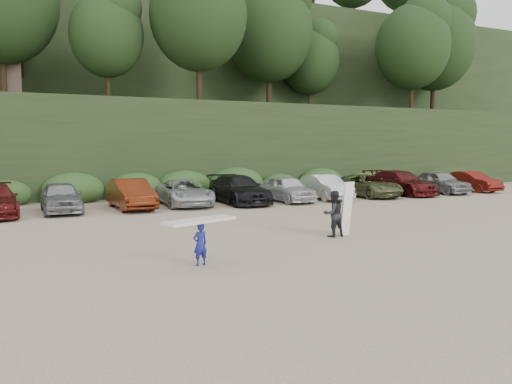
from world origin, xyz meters
name	(u,v)px	position (x,y,z in m)	size (l,w,h in m)	color
ground	(285,237)	(0.00, 0.00, 0.00)	(120.00, 120.00, 0.00)	tan
hillside_backdrop	(108,62)	(-0.26, 35.93, 11.22)	(90.00, 41.50, 28.00)	black
parked_cars	(199,191)	(0.24, 10.06, 0.74)	(39.38, 6.10, 1.65)	#9F9FA3
child_surfer	(200,234)	(-3.93, -2.61, 0.84)	(2.12, 1.25, 1.23)	navy
adult_surfer	(334,213)	(1.61, -0.58, 0.81)	(1.25, 0.63, 1.88)	black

